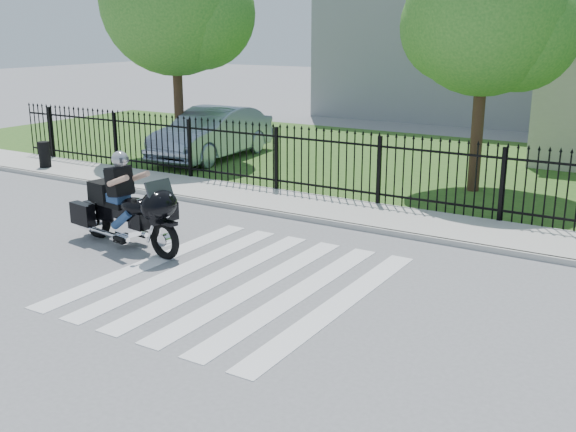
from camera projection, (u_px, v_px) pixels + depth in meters
The scene contains 11 objects.
ground at pixel (237, 282), 11.92m from camera, with size 120.00×120.00×0.00m, color slate.
crosswalk at pixel (237, 281), 11.92m from camera, with size 5.00×5.50×0.01m, color silver, non-canonical shape.
sidewalk at pixel (360, 214), 16.01m from camera, with size 40.00×2.00×0.12m, color #ADAAA3.
curb at pixel (341, 224), 15.19m from camera, with size 40.00×0.12×0.12m, color #ADAAA3.
grass_strip at pixel (454, 167), 21.76m from camera, with size 40.00×12.00×0.02m, color #2B541D.
iron_fence at pixel (379, 172), 16.60m from camera, with size 26.00×0.04×1.80m.
tree_left at pixel (174, 1), 21.79m from camera, with size 4.80×4.80×7.58m.
tree_mid at pixel (486, 15), 17.29m from camera, with size 4.20×4.20×6.78m.
motorcycle_rider at pixel (125, 207), 13.65m from camera, with size 3.04×1.27×2.02m.
parked_car at pixel (212, 133), 22.89m from camera, with size 1.82×5.21×1.72m, color #96A5BD.
litter_bin at pixel (45, 154), 21.04m from camera, with size 0.36×0.36×0.80m, color black.
Camera 1 is at (6.61, -9.04, 4.33)m, focal length 42.00 mm.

